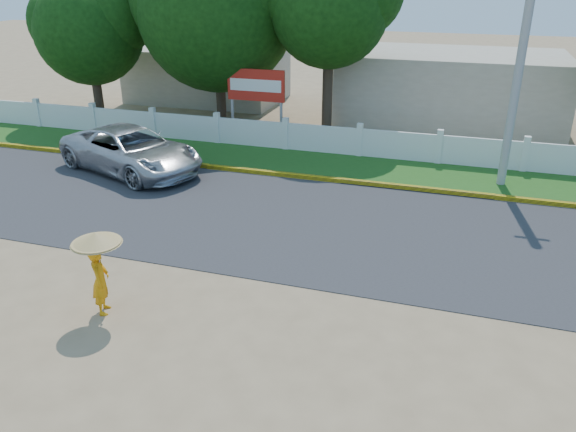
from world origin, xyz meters
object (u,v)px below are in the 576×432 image
object	(u,v)px
billboard	(256,89)
monk_with_parasol	(98,261)
utility_pole	(518,73)
vehicle	(131,150)

from	to	relation	value
billboard	monk_with_parasol	bearing A→B (deg)	-83.37
utility_pole	billboard	size ratio (longest dim) A/B	2.53
billboard	utility_pole	bearing A→B (deg)	-15.61
utility_pole	vehicle	bearing A→B (deg)	-168.56
utility_pole	monk_with_parasol	bearing A→B (deg)	-127.67
vehicle	billboard	xyz separation A→B (m)	(2.80, 5.32, 1.35)
utility_pole	vehicle	distance (m)	13.25
vehicle	monk_with_parasol	size ratio (longest dim) A/B	3.01
vehicle	utility_pole	bearing A→B (deg)	-58.35
utility_pole	vehicle	world-z (taller)	utility_pole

